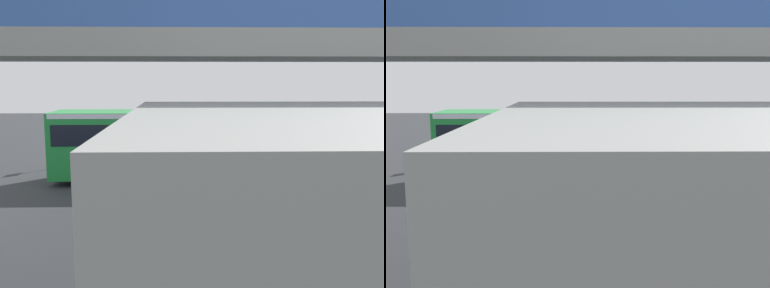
{
  "view_description": "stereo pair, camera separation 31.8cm",
  "coord_description": "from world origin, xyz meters",
  "views": [
    {
      "loc": [
        -0.18,
        18.31,
        4.58
      ],
      "look_at": [
        -0.75,
        -1.41,
        1.6
      ],
      "focal_mm": 40.64,
      "sensor_mm": 36.0,
      "label": 1
    },
    {
      "loc": [
        -0.5,
        18.32,
        4.58
      ],
      "look_at": [
        -0.75,
        -1.41,
        1.6
      ],
      "focal_mm": 40.64,
      "sensor_mm": 36.0,
      "label": 2
    }
  ],
  "objects": [
    {
      "name": "pedestrian_overpass",
      "position": [
        0.0,
        9.22,
        4.81
      ],
      "size": [
        25.14,
        2.6,
        6.57
      ],
      "color": "gray",
      "rests_on": "ground"
    },
    {
      "name": "city_bus",
      "position": [
        -0.34,
        -0.92,
        1.88
      ],
      "size": [
        11.54,
        2.85,
        3.15
      ],
      "color": "#1E8C38",
      "rests_on": "ground"
    },
    {
      "name": "ground",
      "position": [
        0.0,
        0.0,
        0.0
      ],
      "size": [
        80.0,
        80.0,
        0.0
      ],
      "primitive_type": "plane",
      "color": "#2D3033"
    },
    {
      "name": "lane_dash_leftmost",
      "position": [
        -4.0,
        -2.55,
        0.0
      ],
      "size": [
        2.0,
        0.2,
        0.01
      ],
      "primitive_type": "cube",
      "color": "silver",
      "rests_on": "ground"
    },
    {
      "name": "traffic_sign",
      "position": [
        5.51,
        -4.42,
        1.89
      ],
      "size": [
        0.08,
        0.6,
        2.8
      ],
      "color": "slate",
      "rests_on": "ground"
    },
    {
      "name": "lane_dash_centre",
      "position": [
        4.0,
        -2.55,
        0.0
      ],
      "size": [
        2.0,
        0.2,
        0.01
      ],
      "primitive_type": "cube",
      "color": "silver",
      "rests_on": "ground"
    },
    {
      "name": "lane_dash_left",
      "position": [
        0.0,
        -2.55,
        0.0
      ],
      "size": [
        2.0,
        0.2,
        0.01
      ],
      "primitive_type": "cube",
      "color": "silver",
      "rests_on": "ground"
    },
    {
      "name": "parked_van",
      "position": [
        -4.3,
        3.82,
        1.18
      ],
      "size": [
        4.8,
        2.17,
        2.05
      ],
      "color": "silver",
      "rests_on": "ground"
    }
  ]
}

